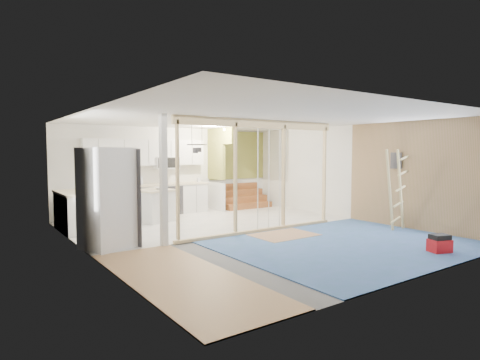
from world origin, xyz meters
TOP-DOWN VIEW (x-y plane):
  - room at (0.00, 0.00)m, footprint 7.01×8.01m
  - floor_overlays at (0.07, 0.06)m, footprint 7.00×8.00m
  - stud_frame at (-0.27, -0.00)m, footprint 4.66×0.14m
  - base_cabinets at (-1.61, 3.36)m, footprint 4.45×2.24m
  - upper_cabinets at (-0.84, 3.82)m, footprint 3.60×0.41m
  - green_partition at (2.04, 3.66)m, footprint 2.25×1.51m
  - pot_rack at (-0.31, 1.89)m, footprint 0.52×0.52m
  - sheathing_panel at (3.48, -2.00)m, footprint 0.02×4.00m
  - electrical_panel at (3.43, -1.40)m, footprint 0.04×0.30m
  - ceiling_light at (1.40, 3.00)m, footprint 0.32×0.32m
  - fridge at (-3.05, 0.45)m, footprint 1.06×1.02m
  - island at (-1.16, 2.70)m, footprint 1.12×1.12m
  - bowl at (-1.04, 2.58)m, footprint 0.30×0.30m
  - soap_bottle_a at (-1.10, 3.77)m, footprint 0.14×0.14m
  - soap_bottle_b at (0.70, 3.63)m, footprint 0.09×0.09m
  - toolbox at (1.83, -3.40)m, footprint 0.43×0.38m
  - ladder at (3.02, -1.70)m, footprint 1.03×0.10m

SIDE VIEW (x-z plane):
  - floor_overlays at x=0.07m, z-range 0.00..0.02m
  - toolbox at x=1.83m, z-range -0.01..0.34m
  - island at x=-1.16m, z-range 0.00..0.87m
  - base_cabinets at x=-1.61m, z-range 0.00..0.93m
  - bowl at x=-1.04m, z-range 0.87..0.94m
  - green_partition at x=2.04m, z-range -0.36..2.24m
  - fridge at x=-3.05m, z-range 0.00..1.95m
  - ladder at x=3.02m, z-range 0.02..1.93m
  - soap_bottle_b at x=0.70m, z-range 0.93..1.11m
  - soap_bottle_a at x=-1.10m, z-range 0.93..1.22m
  - sheathing_panel at x=3.48m, z-range 0.00..2.60m
  - room at x=0.00m, z-range 0.00..2.61m
  - stud_frame at x=-0.27m, z-range 0.31..2.91m
  - electrical_panel at x=3.43m, z-range 1.45..1.85m
  - upper_cabinets at x=-0.84m, z-range 1.39..2.25m
  - pot_rack at x=-0.31m, z-range 1.64..2.36m
  - ceiling_light at x=1.40m, z-range 2.50..2.58m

